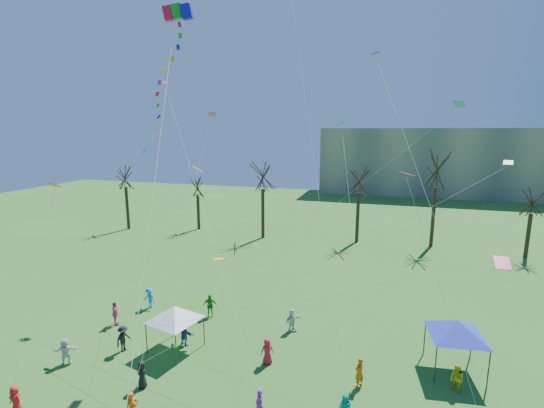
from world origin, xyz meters
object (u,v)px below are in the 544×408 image
(canopy_tent_blue, at_px, (457,328))
(canopy_tent_white, at_px, (175,313))
(distant_building, at_px, (457,162))
(big_box_kite, at_px, (167,91))

(canopy_tent_blue, bearing_deg, canopy_tent_white, -170.70)
(distant_building, bearing_deg, canopy_tent_blue, -98.70)
(distant_building, distance_m, canopy_tent_white, 79.17)
(canopy_tent_white, xyz_separation_m, canopy_tent_blue, (17.52, 2.87, 0.21))
(distant_building, relative_size, canopy_tent_white, 15.18)
(distant_building, relative_size, big_box_kite, 2.43)
(big_box_kite, bearing_deg, canopy_tent_white, -73.33)
(canopy_tent_white, bearing_deg, canopy_tent_blue, 9.30)
(big_box_kite, relative_size, canopy_tent_white, 6.26)
(big_box_kite, xyz_separation_m, canopy_tent_white, (0.28, -0.92, -14.28))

